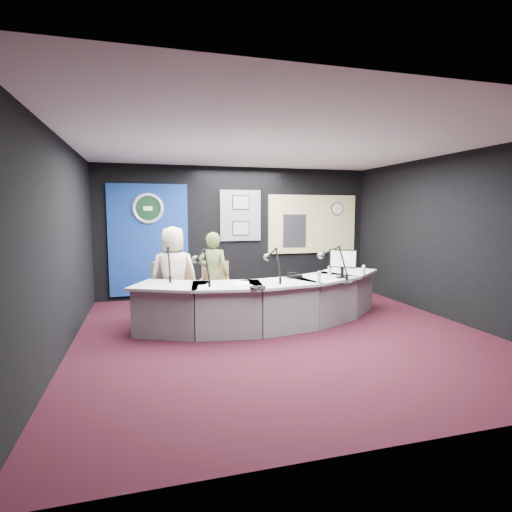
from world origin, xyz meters
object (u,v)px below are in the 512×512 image
object	(u,v)px
armchair_right	(213,288)
person_woman	(213,275)
armchair_left	(174,294)
broadcast_desk	(269,301)
person_man	(174,274)

from	to	relation	value
armchair_right	person_woman	size ratio (longest dim) A/B	0.69
armchair_left	person_woman	bearing A→B (deg)	29.51
armchair_right	person_woman	xyz separation A→B (m)	(0.00, 0.00, 0.23)
broadcast_desk	armchair_right	distance (m)	1.05
person_man	armchair_right	bearing A→B (deg)	-168.35
broadcast_desk	armchair_left	bearing A→B (deg)	158.62
armchair_left	armchair_right	bearing A→B (deg)	29.51
armchair_right	armchair_left	bearing A→B (deg)	-153.54
broadcast_desk	person_woman	world-z (taller)	person_woman
armchair_right	person_man	bearing A→B (deg)	-153.54
armchair_left	armchair_right	xyz separation A→B (m)	(0.68, 0.09, 0.05)
person_man	armchair_left	bearing A→B (deg)	-0.00
armchair_left	person_man	world-z (taller)	person_man
armchair_right	person_man	size ratio (longest dim) A/B	0.64
armchair_left	armchair_right	size ratio (longest dim) A/B	0.90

